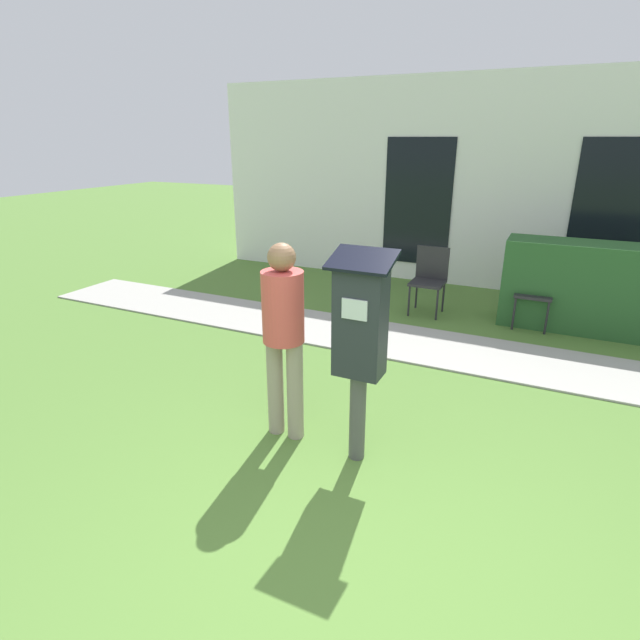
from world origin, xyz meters
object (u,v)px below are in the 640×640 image
Objects in this scene: parking_meter at (360,332)px; outdoor_chair_middle at (535,286)px; outdoor_chair_left at (430,275)px; person_standing at (283,328)px.

parking_meter is 1.77× the size of outdoor_chair_middle.
parking_meter is 1.77× the size of outdoor_chair_left.
parking_meter reaches higher than outdoor_chair_middle.
outdoor_chair_middle is (0.98, 3.63, -0.49)m from parking_meter.
outdoor_chair_left is (0.29, 3.52, -0.40)m from person_standing.
parking_meter is 3.62m from outdoor_chair_left.
parking_meter is at bearing -26.43° from person_standing.
outdoor_chair_left is (-0.35, 3.57, -0.49)m from parking_meter.
person_standing is (-0.64, 0.05, -0.09)m from parking_meter.
person_standing reaches higher than outdoor_chair_middle.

